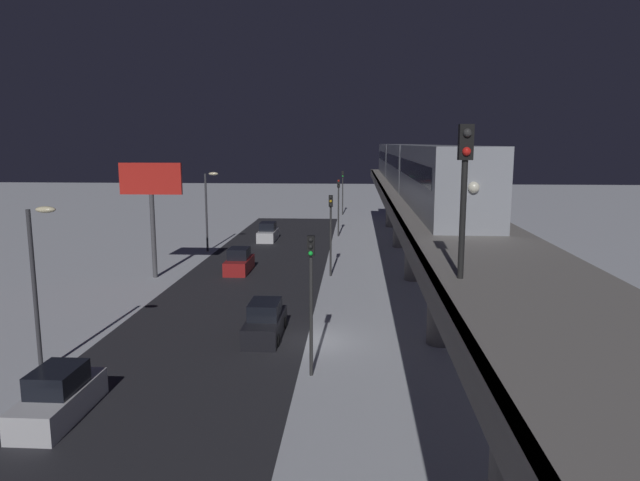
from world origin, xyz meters
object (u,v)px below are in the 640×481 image
object	(u,v)px
sedan_red	(239,262)
sedan_white_2	(59,397)
traffic_light_mid	(331,223)
commercial_billboard	(151,190)
subway_train	(409,164)
traffic_light_near	(311,285)
traffic_light_far	(339,199)
sedan_white	(268,233)
sedan_black	(265,323)
rail_signal	(465,175)
traffic_light_distant	(343,186)

from	to	relation	value
sedan_red	sedan_white_2	size ratio (longest dim) A/B	0.92
traffic_light_mid	commercial_billboard	size ratio (longest dim) A/B	0.72
subway_train	traffic_light_near	world-z (taller)	subway_train
traffic_light_far	commercial_billboard	size ratio (longest dim) A/B	0.72
subway_train	traffic_light_mid	world-z (taller)	subway_train
sedan_red	traffic_light_near	world-z (taller)	traffic_light_near
traffic_light_mid	sedan_white	bearing A→B (deg)	-65.58
traffic_light_far	commercial_billboard	bearing A→B (deg)	56.95
sedan_black	sedan_white_2	world-z (taller)	same
sedan_white_2	traffic_light_near	size ratio (longest dim) A/B	0.72
traffic_light_far	commercial_billboard	distance (m)	25.22
traffic_light_near	traffic_light_far	world-z (taller)	same
subway_train	sedan_red	bearing A→B (deg)	17.76
sedan_red	sedan_black	bearing A→B (deg)	106.33
subway_train	rail_signal	bearing A→B (deg)	87.23
sedan_red	traffic_light_mid	distance (m)	8.30
subway_train	traffic_light_distant	xyz separation A→B (m)	(6.40, -34.01, -4.42)
subway_train	sedan_white_2	world-z (taller)	subway_train
traffic_light_far	traffic_light_distant	size ratio (longest dim) A/B	1.00
sedan_black	traffic_light_far	distance (m)	34.70
rail_signal	subway_train	bearing A→B (deg)	-92.77
sedan_black	sedan_red	bearing A→B (deg)	106.33
subway_train	sedan_red	size ratio (longest dim) A/B	13.13
sedan_red	sedan_white_2	xyz separation A→B (m)	(1.80, 25.41, -0.00)
rail_signal	commercial_billboard	size ratio (longest dim) A/B	0.45
sedan_white_2	traffic_light_distant	world-z (taller)	traffic_light_distant
traffic_light_mid	commercial_billboard	xyz separation A→B (m)	(13.68, 1.27, 2.63)
subway_train	traffic_light_far	distance (m)	16.24
subway_train	commercial_billboard	world-z (taller)	subway_train
rail_signal	sedan_white_2	world-z (taller)	rail_signal
sedan_white	traffic_light_mid	bearing A→B (deg)	114.42
sedan_white	traffic_light_near	xyz separation A→B (m)	(-7.50, 36.28, 3.40)
traffic_light_near	commercial_billboard	xyz separation A→B (m)	(13.68, -18.49, 2.63)
traffic_light_distant	traffic_light_near	bearing A→B (deg)	90.00
sedan_red	traffic_light_mid	xyz separation A→B (m)	(-7.50, 1.05, 3.40)
rail_signal	sedan_black	size ratio (longest dim) A/B	0.84
traffic_light_mid	traffic_light_far	xyz separation A→B (m)	(0.00, -19.76, 0.00)
rail_signal	traffic_light_near	world-z (taller)	rail_signal
subway_train	commercial_billboard	bearing A→B (deg)	18.63
sedan_red	sedan_white	distance (m)	15.47
traffic_light_near	traffic_light_mid	size ratio (longest dim) A/B	1.00
sedan_red	subway_train	bearing A→B (deg)	-162.24
sedan_white_2	traffic_light_near	world-z (taller)	traffic_light_near
sedan_white_2	traffic_light_mid	xyz separation A→B (m)	(-9.30, -24.36, 3.40)
subway_train	traffic_light_distant	bearing A→B (deg)	-79.35
subway_train	sedan_red	world-z (taller)	subway_train
sedan_white	sedan_white_2	size ratio (longest dim) A/B	0.98
traffic_light_far	traffic_light_near	bearing A→B (deg)	90.00
sedan_white	commercial_billboard	world-z (taller)	commercial_billboard
sedan_white	subway_train	bearing A→B (deg)	141.60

